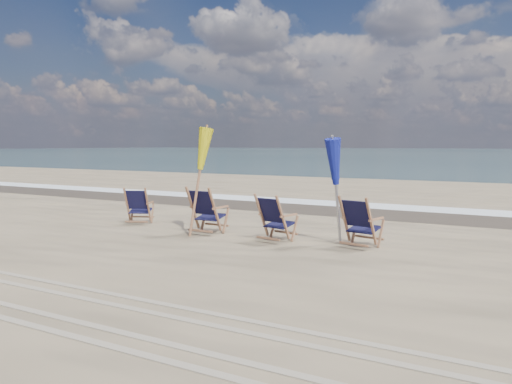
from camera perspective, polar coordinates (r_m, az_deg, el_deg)
ocean at (r=134.75m, az=26.78°, el=4.08°), size 400.00×400.00×0.00m
surf_foam at (r=15.83m, az=10.69°, el=-1.39°), size 200.00×1.40×0.01m
wet_sand_strip at (r=14.42m, az=8.84°, el=-2.03°), size 200.00×2.60×0.00m
tire_tracks at (r=6.47m, az=-22.31°, el=-11.65°), size 80.00×1.30×0.01m
beach_chair_0 at (r=11.82m, az=-12.25°, el=-1.58°), size 0.78×0.81×0.88m
beach_chair_1 at (r=10.19m, az=-4.72°, el=-2.24°), size 0.66×0.74×1.01m
beach_chair_2 at (r=9.33m, az=3.08°, el=-3.17°), size 0.73×0.78×0.94m
beach_chair_3 at (r=8.98m, az=13.02°, el=-3.56°), size 0.74×0.80×0.96m
umbrella_yellow at (r=10.19m, az=-6.75°, el=4.37°), size 0.30×0.30×2.21m
umbrella_blue at (r=9.33m, az=9.29°, el=2.94°), size 0.30×0.30×1.98m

